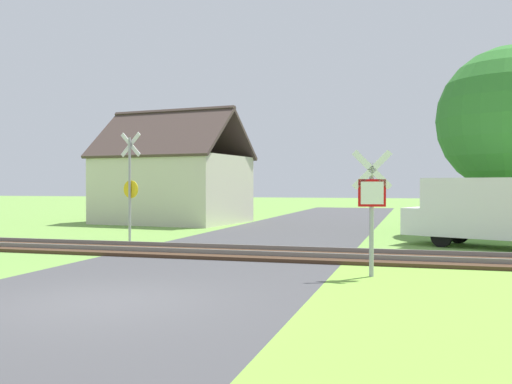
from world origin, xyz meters
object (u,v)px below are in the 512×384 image
Objects in this scene: stop_sign_near at (372,203)px; house at (173,186)px; crossing_sign_far at (130,181)px; mail_truck at (489,209)px; tree_right at (512,120)px.

stop_sign_near is 19.19m from house.
crossing_sign_far is 12.17m from mail_truck.
house reaches higher than stop_sign_near.
crossing_sign_far is at bearing 119.33° from mail_truck.
tree_right is (4.63, 12.14, 3.00)m from stop_sign_near.
stop_sign_near is 0.72× the size of crossing_sign_far.
tree_right is 1.45× the size of mail_truck.
tree_right is (13.50, 6.50, 2.49)m from crossing_sign_far.
stop_sign_near reaches higher than mail_truck.
house is at bearing 116.73° from crossing_sign_far.
stop_sign_near is at bearing -21.06° from crossing_sign_far.
tree_right reaches higher than mail_truck.
tree_right reaches higher than stop_sign_near.
crossing_sign_far is 10.05m from house.
house is 1.05× the size of tree_right.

